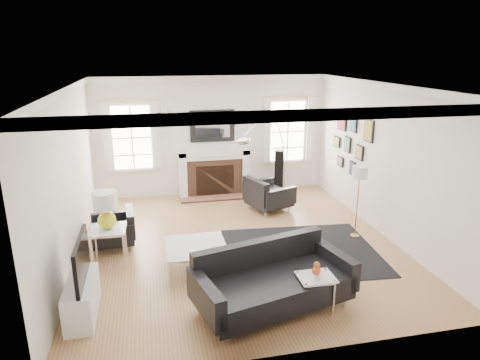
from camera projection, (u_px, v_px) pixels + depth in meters
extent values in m
plane|color=olive|center=(238.00, 243.00, 7.73)|extent=(6.00, 6.00, 0.00)
cube|color=white|center=(212.00, 136.00, 10.13)|extent=(5.50, 0.04, 2.80)
cube|color=white|center=(297.00, 243.00, 4.52)|extent=(5.50, 0.04, 2.80)
cube|color=white|center=(69.00, 179.00, 6.77)|extent=(0.04, 6.00, 2.80)
cube|color=white|center=(384.00, 161.00, 7.88)|extent=(0.04, 6.00, 2.80)
cube|color=white|center=(238.00, 86.00, 6.92)|extent=(5.50, 6.00, 0.02)
cube|color=white|center=(238.00, 89.00, 6.94)|extent=(5.50, 6.00, 0.12)
cube|color=white|center=(183.00, 175.00, 10.04)|extent=(0.18, 0.38, 1.10)
cube|color=white|center=(245.00, 171.00, 10.34)|extent=(0.18, 0.38, 1.10)
cube|color=white|center=(214.00, 152.00, 10.05)|extent=(1.70, 0.38, 0.12)
cube|color=white|center=(214.00, 156.00, 10.08)|extent=(1.50, 0.34, 0.10)
cube|color=brown|center=(214.00, 177.00, 10.24)|extent=(1.30, 0.30, 0.90)
cube|color=black|center=(215.00, 181.00, 10.17)|extent=(0.90, 0.10, 0.76)
cube|color=brown|center=(216.00, 197.00, 10.11)|extent=(1.70, 0.50, 0.04)
cube|color=black|center=(212.00, 126.00, 10.02)|extent=(1.05, 0.06, 0.75)
cube|color=white|center=(213.00, 126.00, 9.99)|extent=(0.82, 0.02, 0.55)
cube|color=white|center=(132.00, 137.00, 9.72)|extent=(1.00, 0.05, 1.60)
cube|color=white|center=(132.00, 138.00, 9.69)|extent=(0.84, 0.02, 1.44)
cube|color=white|center=(106.00, 137.00, 9.50)|extent=(0.14, 0.05, 1.55)
cube|color=white|center=(157.00, 135.00, 9.72)|extent=(0.14, 0.05, 1.55)
cube|color=white|center=(287.00, 131.00, 10.46)|extent=(1.00, 0.05, 1.60)
cube|color=white|center=(288.00, 131.00, 10.43)|extent=(0.84, 0.02, 1.44)
cube|color=white|center=(267.00, 131.00, 10.24)|extent=(0.14, 0.05, 1.55)
cube|color=white|center=(310.00, 129.00, 10.46)|extent=(0.14, 0.05, 1.55)
cube|color=black|center=(369.00, 131.00, 8.30)|extent=(0.03, 0.34, 0.44)
cube|color=#AA8B2D|center=(368.00, 131.00, 8.30)|extent=(0.01, 0.29, 0.39)
cube|color=black|center=(354.00, 123.00, 8.90)|extent=(0.03, 0.28, 0.38)
cube|color=teal|center=(353.00, 123.00, 8.89)|extent=(0.01, 0.23, 0.33)
cube|color=black|center=(342.00, 123.00, 9.44)|extent=(0.03, 0.40, 0.30)
cube|color=#A13147|center=(341.00, 124.00, 9.44)|extent=(0.01, 0.35, 0.25)
cube|color=black|center=(359.00, 152.00, 8.73)|extent=(0.03, 0.30, 0.30)
cube|color=#9E8E47|center=(359.00, 152.00, 8.72)|extent=(0.01, 0.25, 0.25)
cube|color=black|center=(348.00, 144.00, 9.23)|extent=(0.03, 0.26, 0.34)
cube|color=#4B7D63|center=(347.00, 145.00, 9.22)|extent=(0.01, 0.21, 0.29)
cube|color=black|center=(337.00, 142.00, 9.76)|extent=(0.03, 0.32, 0.24)
cube|color=#A4A647|center=(336.00, 142.00, 9.75)|extent=(0.01, 0.27, 0.19)
cube|color=black|center=(352.00, 168.00, 9.08)|extent=(0.03, 0.24, 0.30)
cube|color=#3E3264|center=(352.00, 168.00, 9.08)|extent=(0.01, 0.19, 0.25)
cube|color=black|center=(340.00, 161.00, 9.64)|extent=(0.03, 0.28, 0.22)
cube|color=#AF6686|center=(339.00, 161.00, 9.64)|extent=(0.01, 0.23, 0.17)
cube|color=white|center=(82.00, 298.00, 5.58)|extent=(0.35, 1.00, 0.50)
cube|color=black|center=(81.00, 260.00, 5.43)|extent=(0.05, 1.00, 0.58)
cube|color=black|center=(301.00, 251.00, 7.41)|extent=(2.75, 2.36, 0.01)
cube|color=black|center=(274.00, 288.00, 5.69)|extent=(2.17, 1.41, 0.33)
cube|color=black|center=(259.00, 258.00, 5.98)|extent=(1.98, 0.65, 0.56)
cube|color=black|center=(206.00, 298.00, 5.23)|extent=(0.39, 0.95, 0.42)
cube|color=black|center=(334.00, 264.00, 6.07)|extent=(0.39, 0.95, 0.42)
cube|color=black|center=(113.00, 234.00, 7.55)|extent=(0.76, 0.76, 0.26)
cube|color=black|center=(130.00, 221.00, 7.58)|extent=(0.19, 0.71, 0.44)
cube|color=black|center=(112.00, 221.00, 7.84)|extent=(0.71, 0.17, 0.33)
cube|color=black|center=(113.00, 236.00, 7.19)|extent=(0.71, 0.17, 0.33)
cube|color=black|center=(269.00, 198.00, 9.29)|extent=(1.02, 1.02, 0.30)
cube|color=black|center=(256.00, 191.00, 9.04)|extent=(0.41, 0.79, 0.49)
cube|color=black|center=(280.00, 198.00, 8.94)|extent=(0.78, 0.39, 0.37)
cube|color=black|center=(259.00, 188.00, 9.57)|extent=(0.78, 0.39, 0.37)
cube|color=silver|center=(196.00, 246.00, 6.69)|extent=(0.94, 0.94, 0.02)
cylinder|color=silver|center=(170.00, 274.00, 6.26)|extent=(0.04, 0.04, 0.42)
cylinder|color=silver|center=(228.00, 268.00, 6.43)|extent=(0.04, 0.04, 0.42)
cylinder|color=silver|center=(167.00, 248.00, 7.07)|extent=(0.04, 0.04, 0.42)
cylinder|color=silver|center=(219.00, 244.00, 7.24)|extent=(0.04, 0.04, 0.42)
cube|color=silver|center=(108.00, 229.00, 6.82)|extent=(0.56, 0.56, 0.02)
cylinder|color=silver|center=(92.00, 254.00, 6.64)|extent=(0.04, 0.04, 0.62)
cylinder|color=silver|center=(124.00, 252.00, 6.73)|extent=(0.04, 0.04, 0.62)
cylinder|color=silver|center=(96.00, 242.00, 7.09)|extent=(0.04, 0.04, 0.62)
cylinder|color=silver|center=(125.00, 239.00, 7.19)|extent=(0.04, 0.04, 0.62)
cube|color=silver|center=(316.00, 277.00, 5.58)|extent=(0.47, 0.40, 0.02)
cylinder|color=silver|center=(305.00, 302.00, 5.47)|extent=(0.04, 0.04, 0.52)
cylinder|color=silver|center=(334.00, 299.00, 5.55)|extent=(0.04, 0.04, 0.52)
cylinder|color=silver|center=(297.00, 289.00, 5.76)|extent=(0.04, 0.04, 0.52)
cylinder|color=silver|center=(324.00, 286.00, 5.84)|extent=(0.04, 0.04, 0.52)
sphere|color=yellow|center=(107.00, 220.00, 6.78)|extent=(0.29, 0.29, 0.29)
cylinder|color=yellow|center=(106.00, 212.00, 6.74)|extent=(0.04, 0.04, 0.12)
cylinder|color=white|center=(105.00, 200.00, 6.68)|extent=(0.39, 0.39, 0.27)
sphere|color=#C14B18|center=(316.00, 271.00, 5.56)|extent=(0.12, 0.12, 0.12)
sphere|color=#C14B18|center=(317.00, 265.00, 5.53)|extent=(0.09, 0.09, 0.09)
cube|color=silver|center=(283.00, 194.00, 10.11)|extent=(0.22, 0.35, 0.17)
ellipsoid|color=silver|center=(243.00, 140.00, 8.44)|extent=(0.29, 0.29, 0.18)
cylinder|color=gold|center=(355.00, 236.00, 8.02)|extent=(0.17, 0.17, 0.03)
cylinder|color=gold|center=(357.00, 206.00, 7.85)|extent=(0.02, 0.02, 1.21)
cylinder|color=white|center=(360.00, 172.00, 7.66)|extent=(0.28, 0.28, 0.22)
cube|color=black|center=(279.00, 172.00, 10.37)|extent=(0.27, 0.27, 1.06)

